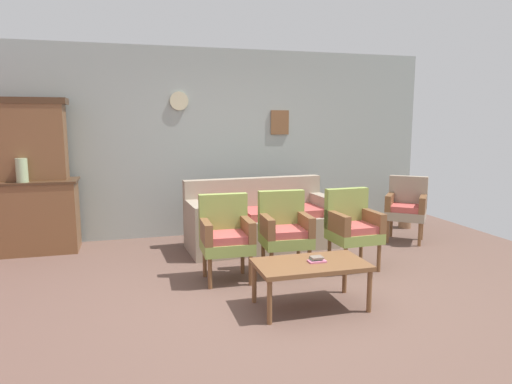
{
  "coord_description": "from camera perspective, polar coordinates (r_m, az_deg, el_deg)",
  "views": [
    {
      "loc": [
        -1.3,
        -4.01,
        1.67
      ],
      "look_at": [
        0.11,
        1.06,
        0.85
      ],
      "focal_mm": 32.03,
      "sensor_mm": 36.0,
      "label": 1
    }
  ],
  "objects": [
    {
      "name": "wall_back_with_decor",
      "position": [
        6.78,
        -4.42,
        6.14
      ],
      "size": [
        6.4,
        0.09,
        2.7
      ],
      "color": "#939E99",
      "rests_on": "ground"
    },
    {
      "name": "side_cabinet",
      "position": [
        6.5,
        -26.18,
        -2.75
      ],
      "size": [
        1.16,
        0.55,
        0.93
      ],
      "color": "brown",
      "rests_on": "ground"
    },
    {
      "name": "ground_plane",
      "position": [
        4.54,
        2.37,
        -12.75
      ],
      "size": [
        7.68,
        7.68,
        0.0
      ],
      "primitive_type": "plane",
      "color": "brown"
    },
    {
      "name": "armchair_near_cabinet",
      "position": [
        5.06,
        3.6,
        -4.56
      ],
      "size": [
        0.55,
        0.52,
        0.9
      ],
      "color": "#849947",
      "rests_on": "ground"
    },
    {
      "name": "coffee_table",
      "position": [
        4.17,
        6.84,
        -9.29
      ],
      "size": [
        1.0,
        0.56,
        0.42
      ],
      "color": "brown",
      "rests_on": "ground"
    },
    {
      "name": "armchair_row_middle",
      "position": [
        5.33,
        11.94,
        -4.04
      ],
      "size": [
        0.54,
        0.51,
        0.9
      ],
      "color": "#849947",
      "rests_on": "ground"
    },
    {
      "name": "floor_vase_by_wall",
      "position": [
        7.56,
        18.16,
        -2.04
      ],
      "size": [
        0.19,
        0.19,
        0.6
      ],
      "primitive_type": "cylinder",
      "color": "#8B6446",
      "rests_on": "ground"
    },
    {
      "name": "floral_couch",
      "position": [
        6.11,
        0.57,
        -3.87
      ],
      "size": [
        1.99,
        0.92,
        0.9
      ],
      "color": "gray",
      "rests_on": "ground"
    },
    {
      "name": "armchair_by_doorway",
      "position": [
        4.83,
        -3.78,
        -5.2
      ],
      "size": [
        0.53,
        0.5,
        0.9
      ],
      "color": "#849947",
      "rests_on": "ground"
    },
    {
      "name": "vase_on_cabinet",
      "position": [
        6.25,
        -27.2,
        2.43
      ],
      "size": [
        0.14,
        0.14,
        0.29
      ],
      "primitive_type": "cylinder",
      "color": "#A4BD8C",
      "rests_on": "side_cabinet"
    },
    {
      "name": "wingback_chair_by_fireplace",
      "position": [
        6.72,
        18.27,
        -1.63
      ],
      "size": [
        0.71,
        0.71,
        0.9
      ],
      "color": "gray",
      "rests_on": "ground"
    },
    {
      "name": "cabinet_upper_hutch",
      "position": [
        6.47,
        -26.65,
        5.97
      ],
      "size": [
        0.99,
        0.38,
        1.03
      ],
      "color": "brown",
      "rests_on": "side_cabinet"
    },
    {
      "name": "book_stack_on_table",
      "position": [
        4.18,
        7.58,
        -8.35
      ],
      "size": [
        0.16,
        0.11,
        0.05
      ],
      "color": "#D16E91",
      "rests_on": "coffee_table"
    }
  ]
}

